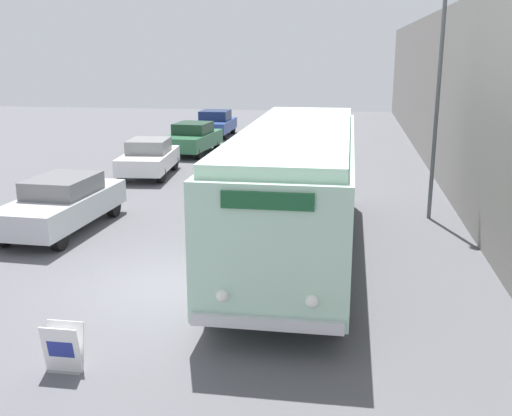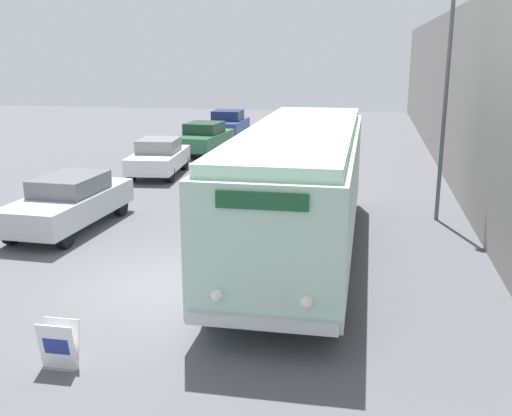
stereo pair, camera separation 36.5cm
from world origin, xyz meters
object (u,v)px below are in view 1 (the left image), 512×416
Objects in this scene: streetlamp at (440,70)px; parked_car_mid at (149,157)px; parked_car_near at (63,203)px; parked_car_far at (193,138)px; parked_car_distant at (215,123)px; sign_board at (63,349)px; vintage_bus at (297,183)px.

streetlamp is 1.65× the size of parked_car_mid.
parked_car_near is 1.10× the size of parked_car_far.
parked_car_near is 19.73m from parked_car_distant.
parked_car_near is at bearing 116.13° from sign_board.
parked_car_distant is at bearing 97.66° from parked_car_far.
parked_car_mid is at bearing -90.57° from parked_car_distant.
vintage_bus is 2.51× the size of parked_car_far.
vintage_bus is at bearing -57.42° from parked_car_mid.
parked_car_near is 7.76m from parked_car_mid.
parked_car_distant is at bearing 108.01° from vintage_bus.
parked_car_distant is (-6.75, 20.75, -1.05)m from vintage_bus.
parked_car_mid is (-3.69, 15.11, 0.37)m from sign_board.
parked_car_distant reaches higher than parked_car_mid.
vintage_bus is 2.70× the size of parked_car_distant.
parked_car_near is 13.36m from parked_car_far.
vintage_bus is at bearing -133.47° from streetlamp.
parked_car_near is at bearing -94.57° from parked_car_mid.
parked_car_mid is (-6.82, 8.78, -1.06)m from vintage_bus.
vintage_bus is 1.59× the size of streetlamp.
parked_car_distant is (-0.30, 6.38, -0.01)m from parked_car_far.
vintage_bus is at bearing -6.21° from parked_car_near.
parked_car_distant reaches higher than sign_board.
parked_car_distant is (-3.62, 27.08, 0.38)m from sign_board.
streetlamp is (6.85, 10.26, 4.03)m from sign_board.
sign_board is 0.19× the size of parked_car_far.
parked_car_far is at bearing 81.01° from parked_car_mid.
parked_car_near is 1.18× the size of parked_car_distant.
parked_car_near reaches higher than parked_car_distant.
streetlamp is at bearing -29.93° from parked_car_mid.
parked_car_near reaches higher than parked_car_mid.
parked_car_far is (0.28, 13.35, -0.01)m from parked_car_near.
parked_car_mid is (-10.54, 4.85, -3.66)m from streetlamp.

